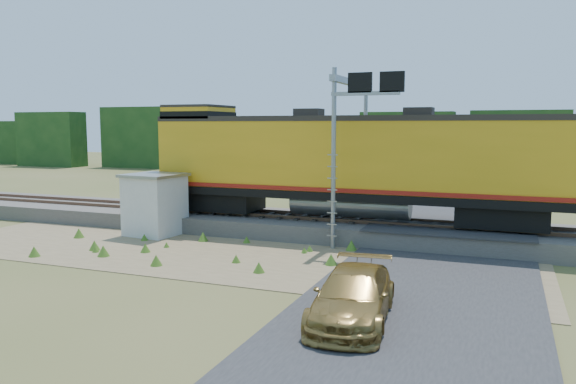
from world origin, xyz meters
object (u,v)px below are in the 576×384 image
at_px(locomotive, 344,161).
at_px(shed, 155,204).
at_px(car, 353,296).
at_px(signal_gantry, 356,116).

relative_size(locomotive, shed, 6.97).
height_order(shed, car, shed).
bearing_deg(locomotive, car, -72.98).
height_order(locomotive, car, locomotive).
xyz_separation_m(signal_gantry, car, (2.72, -10.57, -5.02)).
xyz_separation_m(locomotive, shed, (-8.59, -2.97, -2.09)).
xyz_separation_m(shed, car, (12.03, -8.29, -0.80)).
relative_size(shed, signal_gantry, 0.39).
bearing_deg(shed, signal_gantry, 19.86).
relative_size(locomotive, car, 4.28).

